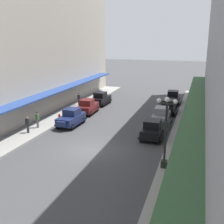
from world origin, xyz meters
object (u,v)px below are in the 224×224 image
object	(u,v)px
parked_car_2	(88,106)
parked_car_4	(173,97)
parked_car_3	(71,117)
fire_hydrant	(59,117)
pedestrian_0	(37,120)
parked_car_0	(101,98)
pedestrian_2	(28,125)
parked_car_1	(153,128)
parked_car_6	(168,106)
pedestrian_1	(79,99)
parked_car_5	(161,116)
lamp_post_with_clock	(166,130)

from	to	relation	value
parked_car_2	parked_car_4	distance (m)	12.93
parked_car_3	fire_hydrant	world-z (taller)	parked_car_3
parked_car_4	pedestrian_0	bearing A→B (deg)	-126.92
parked_car_0	pedestrian_2	distance (m)	14.21
parked_car_1	parked_car_6	xyz separation A→B (m)	(0.30, 9.27, 0.00)
parked_car_0	parked_car_2	distance (m)	4.93
parked_car_2	parked_car_0	bearing A→B (deg)	90.46
parked_car_1	parked_car_4	size ratio (longest dim) A/B	0.99
parked_car_3	pedestrian_1	xyz separation A→B (m)	(-2.94, 8.48, 0.07)
parked_car_3	fire_hydrant	xyz separation A→B (m)	(-1.84, 0.75, -0.38)
parked_car_0	parked_car_5	distance (m)	11.51
parked_car_1	parked_car_4	bearing A→B (deg)	89.00
parked_car_2	parked_car_4	bearing A→B (deg)	42.42
parked_car_0	parked_car_5	size ratio (longest dim) A/B	1.00
parked_car_5	parked_car_6	size ratio (longest dim) A/B	1.00
parked_car_4	pedestrian_0	xyz separation A→B (m)	(-12.06, -16.06, 0.07)
parked_car_2	pedestrian_1	distance (m)	4.24
parked_car_1	lamp_post_with_clock	size ratio (longest dim) A/B	0.83
parked_car_0	parked_car_4	size ratio (longest dim) A/B	1.00
parked_car_6	parked_car_2	bearing A→B (deg)	-163.28
parked_car_3	parked_car_4	bearing A→B (deg)	56.29
pedestrian_1	parked_car_4	bearing A→B (deg)	23.95
parked_car_1	pedestrian_1	bearing A→B (deg)	141.00
parked_car_0	parked_car_4	xyz separation A→B (m)	(9.58, 3.79, 0.00)
lamp_post_with_clock	parked_car_2	bearing A→B (deg)	131.56
parked_car_5	lamp_post_with_clock	bearing A→B (deg)	-80.70
parked_car_4	pedestrian_1	distance (m)	13.37
parked_car_4	pedestrian_1	bearing A→B (deg)	-156.05
fire_hydrant	parked_car_2	bearing A→B (deg)	70.49
lamp_post_with_clock	parked_car_0	bearing A→B (deg)	122.60
parked_car_5	pedestrian_0	xyz separation A→B (m)	(-11.91, -5.67, 0.07)
parked_car_4	parked_car_0	bearing A→B (deg)	-158.44
fire_hydrant	parked_car_3	bearing A→B (deg)	-22.13
parked_car_2	lamp_post_with_clock	distance (m)	16.97
parked_car_1	pedestrian_2	distance (m)	12.11
parked_car_1	lamp_post_with_clock	distance (m)	6.81
parked_car_3	pedestrian_2	bearing A→B (deg)	-125.92
pedestrian_0	pedestrian_1	world-z (taller)	same
parked_car_3	parked_car_6	xyz separation A→B (m)	(9.31, 8.07, 0.00)
pedestrian_1	parked_car_5	bearing A→B (deg)	-22.34
lamp_post_with_clock	pedestrian_0	distance (m)	14.81
parked_car_1	fire_hydrant	world-z (taller)	parked_car_1
lamp_post_with_clock	parked_car_6	bearing A→B (deg)	95.91
pedestrian_1	lamp_post_with_clock	bearing A→B (deg)	-48.92
pedestrian_0	pedestrian_1	bearing A→B (deg)	90.85
parked_car_0	parked_car_2	xyz separation A→B (m)	(0.04, -4.93, 0.00)
parked_car_2	parked_car_5	distance (m)	9.53
parked_car_6	pedestrian_0	distance (m)	15.83
parked_car_5	pedestrian_2	distance (m)	14.03
parked_car_5	parked_car_4	bearing A→B (deg)	89.13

